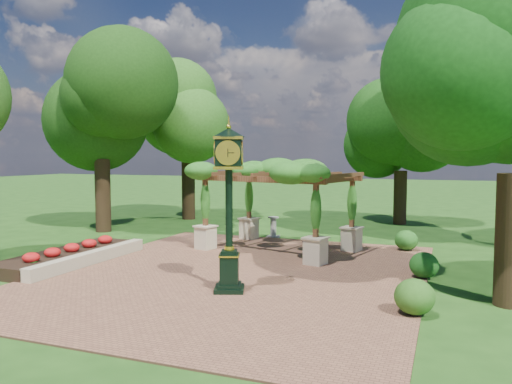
% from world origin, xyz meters
% --- Properties ---
extents(ground, '(120.00, 120.00, 0.00)m').
position_xyz_m(ground, '(0.00, 0.00, 0.00)').
color(ground, '#1E4714').
rests_on(ground, ground).
extents(brick_plaza, '(10.00, 12.00, 0.04)m').
position_xyz_m(brick_plaza, '(0.00, 1.00, 0.02)').
color(brick_plaza, brown).
rests_on(brick_plaza, ground).
extents(border_wall, '(0.35, 5.00, 0.40)m').
position_xyz_m(border_wall, '(-4.60, 0.50, 0.20)').
color(border_wall, '#C6B793').
rests_on(border_wall, ground).
extents(flower_bed, '(1.50, 5.00, 0.36)m').
position_xyz_m(flower_bed, '(-5.50, 0.50, 0.18)').
color(flower_bed, red).
rests_on(flower_bed, ground).
extents(pedestal_clock, '(1.01, 1.01, 4.00)m').
position_xyz_m(pedestal_clock, '(0.57, -0.77, 2.40)').
color(pedestal_clock, black).
rests_on(pedestal_clock, brick_plaza).
extents(pergola, '(5.64, 4.25, 3.17)m').
position_xyz_m(pergola, '(-0.03, 4.67, 2.61)').
color(pergola, beige).
rests_on(pergola, brick_plaza).
extents(sundial, '(0.51, 0.51, 0.85)m').
position_xyz_m(sundial, '(-1.08, 7.22, 0.37)').
color(sundial, '#97978F').
rests_on(sundial, ground).
extents(shrub_front, '(1.05, 1.05, 0.74)m').
position_xyz_m(shrub_front, '(4.86, -1.03, 0.41)').
color(shrub_front, '#2A5718').
rests_on(shrub_front, brick_plaza).
extents(shrub_mid, '(0.98, 0.98, 0.69)m').
position_xyz_m(shrub_mid, '(4.90, 2.29, 0.39)').
color(shrub_mid, '#185016').
rests_on(shrub_mid, brick_plaza).
extents(shrub_back, '(0.97, 0.97, 0.70)m').
position_xyz_m(shrub_back, '(4.15, 6.17, 0.39)').
color(shrub_back, '#225C1A').
rests_on(shrub_back, brick_plaza).
extents(tree_west_near, '(4.41, 4.41, 8.15)m').
position_xyz_m(tree_west_near, '(-8.53, 6.12, 5.60)').
color(tree_west_near, '#342214').
rests_on(tree_west_near, ground).
extents(tree_west_far, '(4.08, 4.08, 8.38)m').
position_xyz_m(tree_west_far, '(-7.15, 11.25, 5.75)').
color(tree_west_far, black).
rests_on(tree_west_far, ground).
extents(tree_north, '(4.21, 4.21, 6.64)m').
position_xyz_m(tree_north, '(3.30, 13.22, 4.57)').
color(tree_north, '#312213').
rests_on(tree_north, ground).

